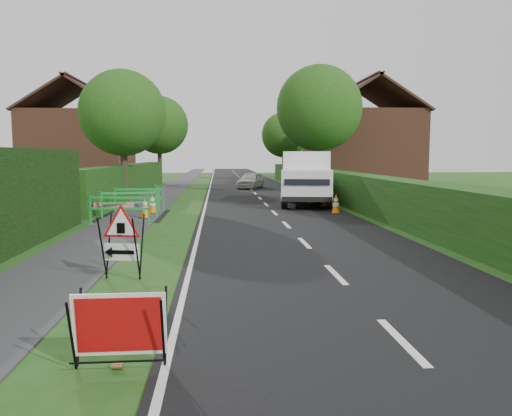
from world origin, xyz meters
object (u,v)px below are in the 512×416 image
red_rect_sign (120,326)px  hatchback_car (251,180)px  triangle_sign (120,236)px  works_van (306,177)px

red_rect_sign → hatchback_car: (3.40, 29.94, 0.09)m
hatchback_car → triangle_sign: bearing=-80.1°
triangle_sign → works_van: (5.98, 14.01, 0.50)m
red_rect_sign → triangle_sign: bearing=100.3°
red_rect_sign → hatchback_car: hatchback_car is taller
works_van → hatchback_car: bearing=108.2°
red_rect_sign → works_van: size_ratio=0.17×
triangle_sign → hatchback_car: size_ratio=0.35×
red_rect_sign → works_van: bearing=73.3°
works_van → hatchback_car: 12.15m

